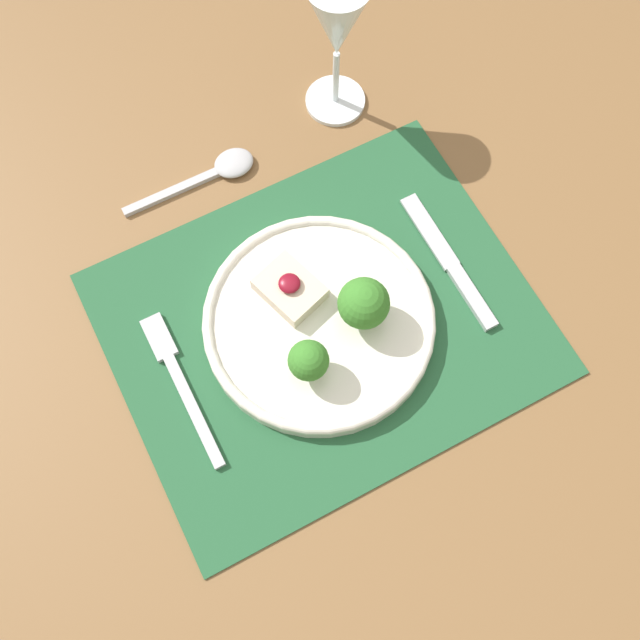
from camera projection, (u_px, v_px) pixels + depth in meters
name	position (u px, v px, depth m)	size (l,w,h in m)	color
ground_plane	(322.00, 453.00, 1.50)	(8.00, 8.00, 0.00)	#4C4742
dining_table	(323.00, 347.00, 0.89)	(1.30, 1.25, 0.72)	brown
placemat	(323.00, 323.00, 0.82)	(0.45, 0.36, 0.00)	#235633
dinner_plate	(322.00, 321.00, 0.80)	(0.25, 0.25, 0.08)	silver
fork	(178.00, 378.00, 0.79)	(0.02, 0.18, 0.01)	#B2B2B7
knife	(454.00, 269.00, 0.84)	(0.02, 0.18, 0.01)	#B2B2B7
spoon	(221.00, 169.00, 0.89)	(0.17, 0.04, 0.01)	#B2B2B7
wine_glass_near	(337.00, 28.00, 0.81)	(0.07, 0.07, 0.19)	white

